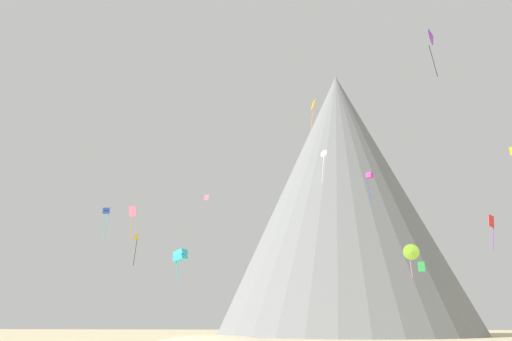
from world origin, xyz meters
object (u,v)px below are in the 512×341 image
kite_orange_high (313,107)px  kite_cyan_low (180,256)px  kite_blue_mid (106,211)px  kite_white_high (323,154)px  kite_rainbow_mid (132,215)px  kite_lime_low (411,252)px  kite_pink_mid (206,197)px  kite_gold_mid (136,244)px  kite_violet_high (432,37)px  rock_massif (341,203)px  kite_green_low (421,267)px  kite_magenta_mid (370,176)px  kite_red_low (492,224)px

kite_orange_high → kite_cyan_low: bearing=-62.5°
kite_blue_mid → kite_white_high: bearing=-178.2°
kite_rainbow_mid → kite_lime_low: bearing=63.2°
kite_cyan_low → kite_white_high: bearing=-22.2°
kite_pink_mid → kite_rainbow_mid: (-5.84, -16.60, -6.00)m
kite_rainbow_mid → kite_gold_mid: bearing=167.8°
kite_gold_mid → kite_violet_high: kite_violet_high is taller
kite_blue_mid → kite_lime_low: bearing=165.4°
rock_massif → kite_cyan_low: 81.07m
kite_lime_low → kite_blue_mid: size_ratio=0.84×
kite_lime_low → kite_orange_high: (-11.18, -8.05, 16.34)m
kite_blue_mid → kite_green_low: (42.89, 4.92, -7.73)m
kite_lime_low → kite_orange_high: 21.37m
rock_massif → kite_magenta_mid: bearing=-87.2°
kite_green_low → kite_rainbow_mid: kite_rainbow_mid is taller
kite_violet_high → kite_blue_mid: 48.86m
kite_violet_high → kite_cyan_low: kite_violet_high is taller
kite_white_high → kite_violet_high: size_ratio=0.79×
kite_pink_mid → kite_cyan_low: size_ratio=0.29×
kite_violet_high → kite_green_low: kite_violet_high is taller
kite_green_low → kite_blue_mid: bearing=70.4°
kite_lime_low → kite_gold_mid: 42.34m
kite_white_high → kite_magenta_mid: bearing=55.4°
rock_massif → kite_cyan_low: (-20.31, -75.27, -22.24)m
kite_gold_mid → kite_orange_high: size_ratio=1.30×
rock_massif → kite_lime_low: rock_massif is taller
rock_massif → kite_lime_low: bearing=-84.8°
rock_massif → kite_pink_mid: rock_massif is taller
kite_white_high → kite_red_low: bearing=-3.2°
kite_white_high → kite_green_low: bearing=31.1°
kite_magenta_mid → kite_green_low: (5.70, -3.92, -13.92)m
kite_lime_low → kite_red_low: 10.82m
kite_green_low → kite_lime_low: bearing=135.9°
kite_pink_mid → kite_red_low: 43.62m
kite_white_high → kite_green_low: 21.29m
kite_white_high → kite_cyan_low: bearing=-90.0°
kite_pink_mid → kite_green_low: kite_pink_mid is taller
kite_gold_mid → kite_violet_high: size_ratio=0.76×
kite_lime_low → kite_gold_mid: (-40.05, 13.23, 3.72)m
kite_gold_mid → kite_rainbow_mid: 16.36m
kite_lime_low → kite_red_low: (7.40, -7.66, 1.93)m
kite_white_high → kite_blue_mid: size_ratio=1.12×
kite_gold_mid → kite_cyan_low: (13.71, -22.52, -4.83)m
kite_lime_low → kite_orange_high: bearing=-131.4°
kite_orange_high → kite_green_low: size_ratio=2.95×
kite_red_low → kite_blue_mid: 49.21m
kite_white_high → kite_rainbow_mid: size_ratio=1.14×
kite_gold_mid → kite_green_low: 43.07m
kite_pink_mid → kite_red_low: (36.51, -22.01, -9.25)m
kite_white_high → kite_blue_mid: (-30.41, -7.10, -9.38)m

